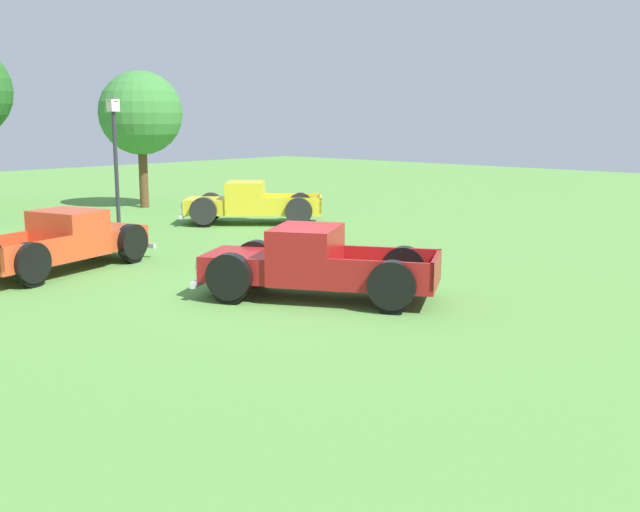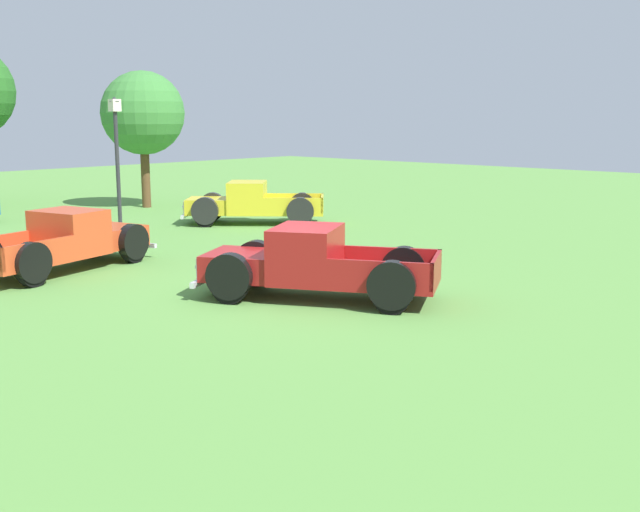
# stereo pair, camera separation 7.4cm
# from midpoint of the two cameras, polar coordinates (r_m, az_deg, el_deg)

# --- Properties ---
(ground_plane) EXTENTS (80.00, 80.00, 0.00)m
(ground_plane) POSITION_cam_midpoint_polar(r_m,az_deg,el_deg) (15.87, -1.39, -2.98)
(ground_plane) COLOR #5B9342
(pickup_truck_foreground) EXTENTS (3.82, 5.10, 1.49)m
(pickup_truck_foreground) POSITION_cam_midpoint_polar(r_m,az_deg,el_deg) (15.49, -1.13, -0.63)
(pickup_truck_foreground) COLOR maroon
(pickup_truck_foreground) RESTS_ON ground_plane
(pickup_truck_behind_left) EXTENTS (5.03, 2.81, 1.46)m
(pickup_truck_behind_left) POSITION_cam_midpoint_polar(r_m,az_deg,el_deg) (19.51, -18.09, 1.11)
(pickup_truck_behind_left) COLOR #D14723
(pickup_truck_behind_left) RESTS_ON ground_plane
(pickup_truck_behind_right) EXTENTS (4.46, 4.72, 1.47)m
(pickup_truck_behind_right) POSITION_cam_midpoint_polar(r_m,az_deg,el_deg) (26.45, -5.55, 3.94)
(pickup_truck_behind_right) COLOR yellow
(pickup_truck_behind_right) RESTS_ON ground_plane
(lamp_post_far) EXTENTS (0.36, 0.36, 4.27)m
(lamp_post_far) POSITION_cam_midpoint_polar(r_m,az_deg,el_deg) (23.60, -14.94, 6.59)
(lamp_post_far) COLOR #2D2D33
(lamp_post_far) RESTS_ON ground_plane
(oak_tree_west) EXTENTS (3.36, 3.36, 5.52)m
(oak_tree_west) POSITION_cam_midpoint_polar(r_m,az_deg,el_deg) (31.85, -13.15, 10.43)
(oak_tree_west) COLOR brown
(oak_tree_west) RESTS_ON ground_plane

